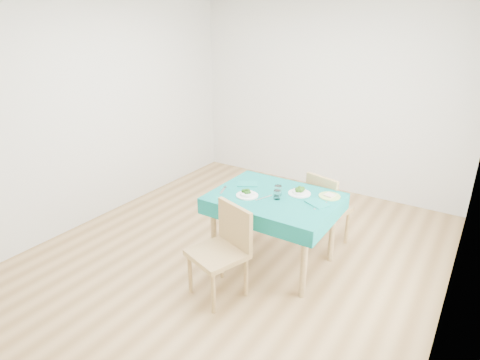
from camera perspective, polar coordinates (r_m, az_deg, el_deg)
The scene contains 16 objects.
room_shell at distance 3.92m, azimuth 0.00°, elevation 6.77°, with size 4.02×4.52×2.73m.
table at distance 4.12m, azimuth 4.79°, elevation -7.09°, with size 1.20×0.91×0.76m, color #096861.
chair_near at distance 3.57m, azimuth -3.29°, elevation -8.70°, with size 0.45×0.49×1.11m, color #9C7C49.
chair_far at distance 4.52m, azimuth 12.63°, elevation -3.30°, with size 0.39×0.43×0.97m, color #9C7C49.
bowl_near at distance 3.92m, azimuth 1.02°, elevation -1.84°, with size 0.22×0.22×0.07m, color white, non-canonical shape.
bowl_far at distance 4.01m, azimuth 8.48°, elevation -1.52°, with size 0.22×0.22×0.07m, color white, non-canonical shape.
fork_near at distance 4.06m, azimuth -2.44°, elevation -1.46°, with size 0.02×0.18×0.00m, color silver.
knife_near at distance 3.90m, azimuth 3.42°, elevation -2.55°, with size 0.02×0.21×0.00m, color silver.
fork_far at distance 4.05m, azimuth 7.36°, elevation -1.71°, with size 0.02×0.18×0.00m, color silver.
knife_far at distance 3.81m, azimuth 11.38°, elevation -3.59°, with size 0.02×0.22×0.00m, color silver.
napkin_near at distance 4.20m, azimuth 1.07°, elevation -0.57°, with size 0.21×0.15×0.01m, color #0D736B.
napkin_far at distance 3.84m, azimuth 10.94°, elevation -3.29°, with size 0.21×0.14×0.01m, color #0D736B.
tumbler_center at distance 3.96m, azimuth 5.43°, elevation -1.46°, with size 0.07×0.07×0.09m, color white.
tumbler_side at distance 3.87m, azimuth 5.29°, elevation -2.09°, with size 0.07×0.07×0.09m, color white.
side_plate at distance 4.01m, azimuth 12.62°, elevation -2.27°, with size 0.21×0.21×0.01m, color #A1CC63.
bread_slice at distance 4.01m, azimuth 12.64°, elevation -2.11°, with size 0.09×0.09×0.01m, color beige.
Camera 1 is at (2.05, -3.17, 2.38)m, focal length 30.00 mm.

